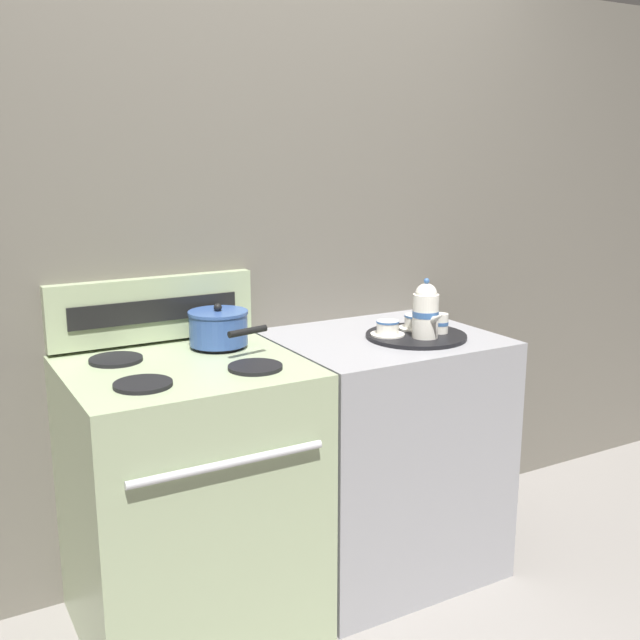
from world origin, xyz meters
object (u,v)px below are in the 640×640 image
Objects in this scene: stove at (190,498)px; serving_tray at (416,336)px; creamer_jug at (440,323)px; teacup_right at (388,328)px; teacup_left at (415,322)px; saucepan at (219,327)px; teapot at (426,311)px.

stove is 2.54× the size of serving_tray.
stove is 1.05m from creamer_jug.
creamer_jug is at bearing -19.29° from teacup_right.
stove is at bearing 177.07° from teacup_right.
stove is 7.50× the size of teacup_right.
teacup_left is at bearing 56.12° from serving_tray.
teacup_left is (0.71, -0.15, -0.03)m from saucepan.
saucepan reaches higher than teacup_left.
creamer_jug is at bearing -18.27° from saucepan.
teacup_left is at bearing 113.05° from creamer_jug.
stove is at bearing 173.69° from creamer_jug.
creamer_jug is at bearing -66.95° from teacup_left.
serving_tray is (0.84, -0.07, 0.45)m from stove.
teacup_left is 1.00× the size of teacup_right.
serving_tray is 2.95× the size of teacup_right.
serving_tray is at bearing -19.68° from teacup_right.
teacup_right is (-0.10, 0.09, -0.07)m from teapot.
teapot is at bearing -93.71° from serving_tray.
saucepan is 2.40× the size of teacup_left.
serving_tray is at bearing 161.18° from creamer_jug.
teacup_right is 1.73× the size of creamer_jug.
creamer_jug is at bearing 17.83° from teapot.
teapot reaches higher than serving_tray.
stove is at bearing 171.12° from teapot.
teacup_left is at bearing 68.72° from teapot.
stove is at bearing 179.51° from teacup_left.
saucepan is at bearing 167.85° from teacup_left.
teacup_left is at bearing 11.92° from teacup_right.
teapot reaches higher than saucepan.
serving_tray is 5.10× the size of creamer_jug.
teapot is 2.98× the size of creamer_jug.
saucepan is 0.70m from serving_tray.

